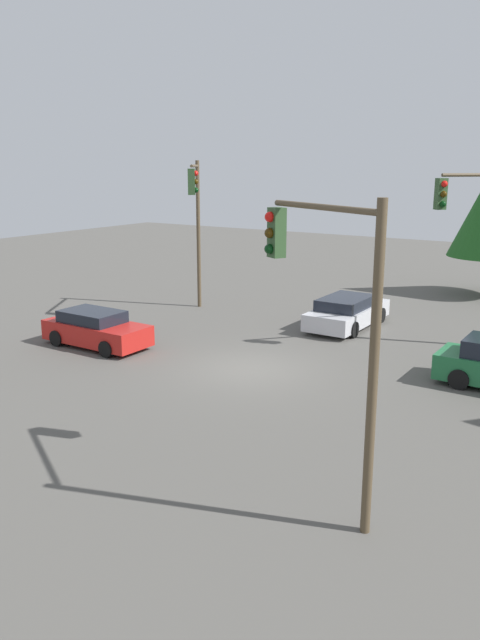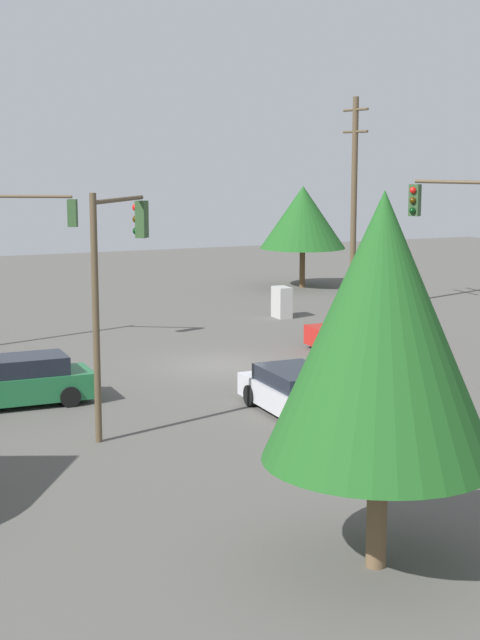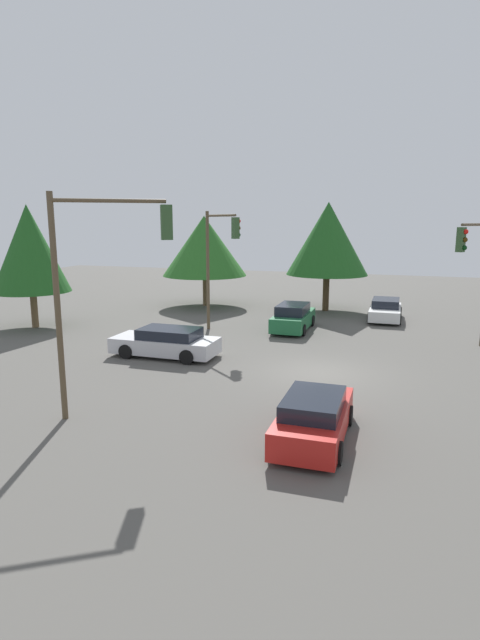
{
  "view_description": "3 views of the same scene",
  "coord_description": "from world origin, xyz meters",
  "px_view_note": "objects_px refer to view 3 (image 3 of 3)",
  "views": [
    {
      "loc": [
        -16.73,
        -10.63,
        6.61
      ],
      "look_at": [
        1.28,
        1.24,
        1.25
      ],
      "focal_mm": 35.0,
      "sensor_mm": 36.0,
      "label": 1
    },
    {
      "loc": [
        31.76,
        -12.85,
        7.63
      ],
      "look_at": [
        2.84,
        -0.5,
        2.14
      ],
      "focal_mm": 55.0,
      "sensor_mm": 36.0,
      "label": 2
    },
    {
      "loc": [
        -2.95,
        19.32,
        5.99
      ],
      "look_at": [
        2.98,
        1.11,
        2.2
      ],
      "focal_mm": 28.0,
      "sensor_mm": 36.0,
      "label": 3
    }
  ],
  "objects_px": {
    "traffic_signal_cross": "(478,262)",
    "traffic_signal_aux": "(100,268)",
    "sedan_red": "(314,417)",
    "sedan_green": "(293,318)",
    "sedan_silver": "(166,342)",
    "sedan_white": "(385,310)",
    "traffic_signal_main": "(218,251)"
  },
  "relations": [
    {
      "from": "sedan_silver",
      "to": "traffic_signal_aux",
      "type": "xyz_separation_m",
      "value": [
        -1.33,
        6.84,
        3.99
      ]
    },
    {
      "from": "sedan_white",
      "to": "traffic_signal_main",
      "type": "bearing_deg",
      "value": 37.84
    },
    {
      "from": "traffic_signal_aux",
      "to": "sedan_white",
      "type": "bearing_deg",
      "value": 34.61
    },
    {
      "from": "traffic_signal_aux",
      "to": "sedan_green",
      "type": "bearing_deg",
      "value": 45.26
    },
    {
      "from": "traffic_signal_aux",
      "to": "traffic_signal_main",
      "type": "bearing_deg",
      "value": 60.69
    },
    {
      "from": "sedan_white",
      "to": "traffic_signal_aux",
      "type": "bearing_deg",
      "value": 67.54
    },
    {
      "from": "traffic_signal_main",
      "to": "traffic_signal_aux",
      "type": "height_order",
      "value": "traffic_signal_aux"
    },
    {
      "from": "sedan_green",
      "to": "traffic_signal_main",
      "type": "height_order",
      "value": "traffic_signal_main"
    },
    {
      "from": "sedan_red",
      "to": "traffic_signal_aux",
      "type": "relative_size",
      "value": 0.61
    },
    {
      "from": "sedan_silver",
      "to": "sedan_red",
      "type": "xyz_separation_m",
      "value": [
        -7.84,
        6.68,
        0.01
      ]
    },
    {
      "from": "sedan_green",
      "to": "traffic_signal_aux",
      "type": "height_order",
      "value": "traffic_signal_aux"
    },
    {
      "from": "sedan_red",
      "to": "sedan_white",
      "type": "bearing_deg",
      "value": 86.17
    },
    {
      "from": "sedan_red",
      "to": "sedan_silver",
      "type": "bearing_deg",
      "value": 139.55
    },
    {
      "from": "sedan_green",
      "to": "traffic_signal_main",
      "type": "bearing_deg",
      "value": -152.15
    },
    {
      "from": "sedan_silver",
      "to": "sedan_white",
      "type": "bearing_deg",
      "value": -37.33
    },
    {
      "from": "sedan_silver",
      "to": "traffic_signal_cross",
      "type": "bearing_deg",
      "value": -68.09
    },
    {
      "from": "traffic_signal_main",
      "to": "sedan_red",
      "type": "bearing_deg",
      "value": -17.56
    },
    {
      "from": "sedan_red",
      "to": "traffic_signal_cross",
      "type": "height_order",
      "value": "traffic_signal_cross"
    },
    {
      "from": "traffic_signal_main",
      "to": "traffic_signal_cross",
      "type": "bearing_deg",
      "value": 41.2
    },
    {
      "from": "sedan_green",
      "to": "traffic_signal_aux",
      "type": "xyz_separation_m",
      "value": [
        2.95,
        14.1,
        3.92
      ]
    },
    {
      "from": "sedan_silver",
      "to": "traffic_signal_cross",
      "type": "distance_m",
      "value": 14.64
    },
    {
      "from": "sedan_silver",
      "to": "sedan_green",
      "type": "relative_size",
      "value": 1.08
    },
    {
      "from": "sedan_red",
      "to": "traffic_signal_main",
      "type": "relative_size",
      "value": 0.64
    },
    {
      "from": "sedan_red",
      "to": "traffic_signal_main",
      "type": "height_order",
      "value": "traffic_signal_main"
    },
    {
      "from": "traffic_signal_cross",
      "to": "traffic_signal_aux",
      "type": "xyz_separation_m",
      "value": [
        11.85,
        12.14,
        0.46
      ]
    },
    {
      "from": "sedan_red",
      "to": "sedan_white",
      "type": "distance_m",
      "value": 18.64
    },
    {
      "from": "sedan_silver",
      "to": "sedan_red",
      "type": "bearing_deg",
      "value": -130.45
    },
    {
      "from": "sedan_green",
      "to": "sedan_white",
      "type": "xyz_separation_m",
      "value": [
        -4.8,
        -4.66,
        -0.09
      ]
    },
    {
      "from": "sedan_green",
      "to": "traffic_signal_cross",
      "type": "distance_m",
      "value": 9.74
    },
    {
      "from": "traffic_signal_aux",
      "to": "traffic_signal_cross",
      "type": "bearing_deg",
      "value": 12.78
    },
    {
      "from": "sedan_silver",
      "to": "sedan_red",
      "type": "relative_size",
      "value": 1.14
    },
    {
      "from": "sedan_red",
      "to": "sedan_green",
      "type": "distance_m",
      "value": 14.39
    }
  ]
}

